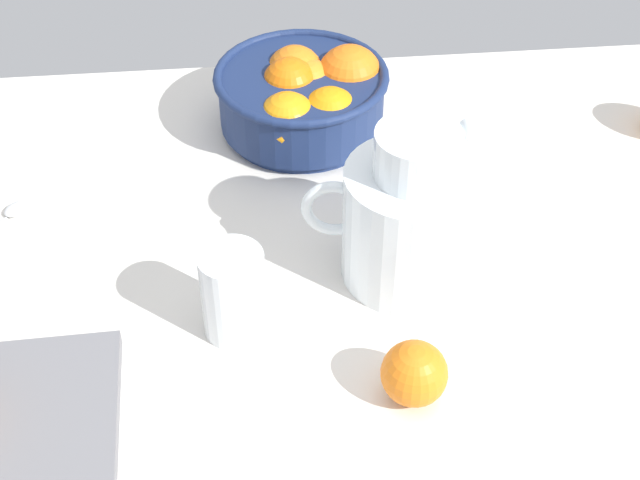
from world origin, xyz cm
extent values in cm
cube|color=silver|center=(0.00, 0.00, -1.50)|extent=(129.69, 89.54, 3.00)
cylinder|color=navy|center=(-0.24, 28.17, 0.60)|extent=(19.71, 19.71, 1.20)
cylinder|color=navy|center=(-0.24, 28.17, 4.72)|extent=(21.42, 21.42, 7.04)
torus|color=navy|center=(-0.24, 28.17, 8.24)|extent=(22.62, 22.62, 1.20)
sphere|color=orange|center=(6.48, 29.89, 6.47)|extent=(8.73, 8.73, 8.73)
sphere|color=orange|center=(1.12, 29.62, 5.56)|extent=(7.42, 7.42, 7.42)
sphere|color=orange|center=(-0.55, 31.75, 6.27)|extent=(7.67, 7.67, 7.67)
sphere|color=orange|center=(-1.48, 28.51, 6.75)|extent=(7.22, 7.22, 7.22)
sphere|color=orange|center=(-2.82, 27.68, 5.32)|extent=(6.73, 6.73, 6.73)
sphere|color=orange|center=(-2.27, 21.67, 5.74)|extent=(7.71, 7.71, 7.71)
sphere|color=orange|center=(3.16, 22.62, 5.64)|extent=(7.52, 7.52, 7.52)
cylinder|color=white|center=(9.51, 0.46, 6.85)|extent=(14.92, 14.92, 13.69)
cylinder|color=white|center=(9.51, 0.46, 16.21)|extent=(8.96, 8.96, 5.04)
cone|color=white|center=(14.92, -0.40, 17.98)|extent=(3.23, 3.40, 2.80)
torus|color=white|center=(1.35, 1.75, 8.22)|extent=(7.32, 2.31, 7.22)
cylinder|color=yellow|center=(9.51, 0.46, 4.99)|extent=(13.72, 13.72, 9.98)
cylinder|color=white|center=(-9.87, -6.85, 5.15)|extent=(6.68, 6.68, 10.30)
cylinder|color=#F8A62B|center=(-9.87, -6.85, 3.92)|extent=(5.88, 5.88, 7.84)
sphere|color=orange|center=(7.01, -17.46, 3.28)|extent=(6.55, 6.55, 6.55)
ellipsoid|color=silver|center=(-35.52, 14.45, 0.50)|extent=(3.77, 3.89, 1.00)
camera|label=1|loc=(-7.61, -73.67, 72.87)|focal=52.36mm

